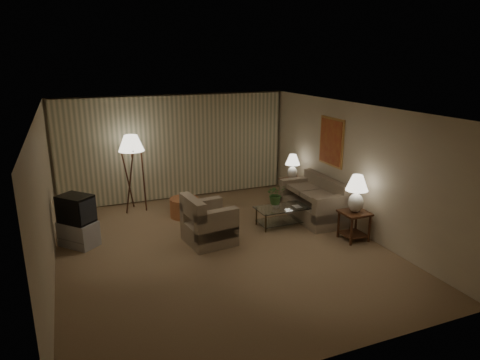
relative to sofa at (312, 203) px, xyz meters
name	(u,v)px	position (x,y,z in m)	size (l,w,h in m)	color
ground	(221,248)	(-2.50, -0.72, -0.38)	(7.00, 7.00, 0.00)	brown
room_shell	(197,146)	(-2.48, 0.79, 1.37)	(6.04, 7.02, 2.72)	#C3B196
sofa	(312,203)	(0.00, 0.00, 0.00)	(1.72, 0.89, 0.76)	gray
armchair	(209,224)	(-2.61, -0.35, 0.01)	(1.12, 1.09, 0.78)	gray
side_table_near	(354,221)	(0.15, -1.35, 0.03)	(0.54, 0.54, 0.60)	#331C0D
side_table_far	(292,186)	(0.15, 1.25, 0.03)	(0.54, 0.46, 0.60)	#331C0D
table_lamp_near	(357,190)	(0.15, -1.35, 0.68)	(0.45, 0.45, 0.77)	silver
table_lamp_far	(293,165)	(0.15, 1.25, 0.60)	(0.37, 0.37, 0.64)	silver
coffee_table	(282,213)	(-0.85, -0.10, -0.10)	(1.14, 0.62, 0.41)	silver
tv_cabinet	(79,234)	(-5.05, 0.47, -0.13)	(0.81, 0.83, 0.50)	#A1A1A4
crt_tv	(76,209)	(-5.05, 0.47, 0.39)	(0.75, 0.77, 0.54)	black
floor_lamp	(133,172)	(-3.69, 2.10, 0.59)	(0.60, 0.60, 1.85)	#331C0D
ottoman	(184,207)	(-2.70, 1.24, -0.16)	(0.67, 0.67, 0.44)	#A56038
vase	(276,205)	(-1.00, -0.10, 0.11)	(0.15, 0.15, 0.16)	white
flowers	(276,192)	(-1.00, -0.10, 0.42)	(0.40, 0.35, 0.45)	#406F31
book	(294,207)	(-0.60, -0.20, 0.04)	(0.15, 0.21, 0.02)	olive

